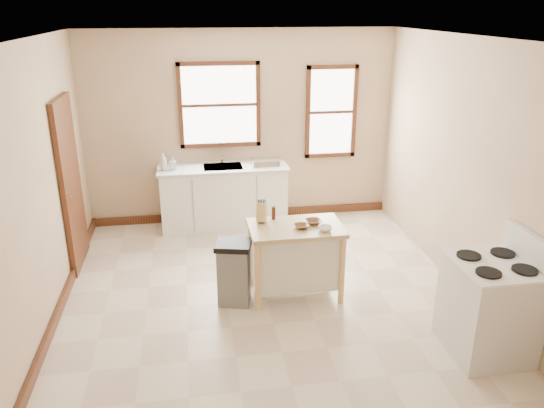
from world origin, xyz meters
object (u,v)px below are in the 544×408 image
Objects in this scene: pepper_grinder at (274,213)px; bowl_b at (313,222)px; soap_bottle_a at (163,162)px; soap_bottle_b at (173,164)px; trash_bin at (234,273)px; knife_block at (262,213)px; kitchen_island at (295,261)px; bowl_c at (325,229)px; bowl_a at (301,226)px; dish_rack at (265,162)px; gas_stove at (491,295)px.

bowl_b is at bearing -25.54° from pepper_grinder.
soap_bottle_a is 2.64m from bowl_b.
soap_bottle_b reaches higher than trash_bin.
knife_block is at bearing 165.72° from bowl_b.
bowl_b is at bearing -60.90° from soap_bottle_b.
bowl_c reaches higher than kitchen_island.
trash_bin is at bearing -178.70° from bowl_a.
dish_rack reaches higher than bowl_c.
soap_bottle_b is at bearing 122.94° from bowl_a.
bowl_a is 1.98m from gas_stove.
knife_block reaches higher than trash_bin.
soap_bottle_b reaches higher than knife_block.
kitchen_island is 6.81× the size of pepper_grinder.
bowl_c is at bearing -71.46° from dish_rack.
knife_block is (1.12, -1.89, -0.10)m from soap_bottle_a.
kitchen_island is at bearing 126.56° from bowl_a.
gas_stove is (1.36, -1.36, -0.26)m from bowl_b.
kitchen_island is 6.83× the size of bowl_c.
soap_bottle_a is at bearing 128.05° from bowl_c.
bowl_c is (0.24, -0.11, 0.00)m from bowl_a.
knife_block is 0.17× the size of gas_stove.
soap_bottle_a reaches higher than bowl_a.
soap_bottle_b is 2.55m from bowl_a.
soap_bottle_b is 0.24× the size of trash_bin.
soap_bottle_b is at bearing 127.20° from bowl_b.
soap_bottle_a reaches higher than bowl_c.
soap_bottle_a reaches higher than pepper_grinder.
kitchen_island is at bearing -65.27° from soap_bottle_b.
trash_bin is at bearing -120.57° from knife_block.
bowl_b is at bearing 110.71° from bowl_c.
kitchen_island is 6.37× the size of bowl_a.
gas_stove is (3.03, -3.39, -0.44)m from soap_bottle_a.
knife_block is 1.13× the size of bowl_b.
dish_rack is (1.44, -0.01, -0.07)m from soap_bottle_a.
bowl_b is at bearing -72.84° from dish_rack.
soap_bottle_a is 2.85m from bowl_c.
soap_bottle_a reaches higher than knife_block.
trash_bin is (0.64, -2.15, -0.65)m from soap_bottle_b.
soap_bottle_b is at bearing 140.08° from knife_block.
gas_stove is at bearing -45.01° from bowl_b.
pepper_grinder is (-0.21, 0.24, 0.49)m from kitchen_island.
soap_bottle_a is 2.20m from knife_block.
knife_block is at bearing 151.14° from bowl_c.
pepper_grinder is at bearing 154.46° from bowl_b.
knife_block is at bearing -158.26° from pepper_grinder.
knife_block is (-0.32, -1.88, -0.03)m from dish_rack.
dish_rack is at bearing 102.89° from knife_block.
dish_rack reaches higher than bowl_b.
bowl_c is at bearing -69.29° from bowl_b.
trash_bin is at bearing 151.27° from gas_stove.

